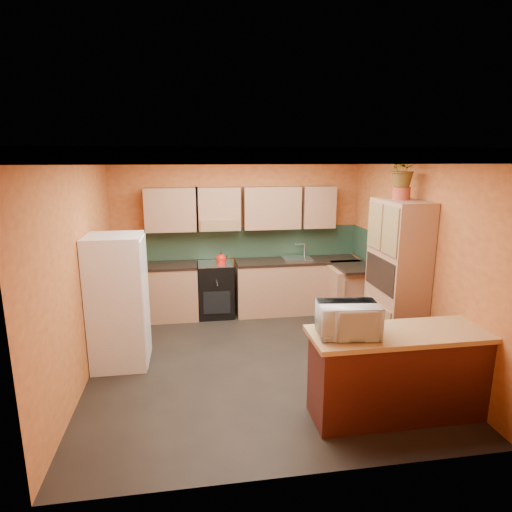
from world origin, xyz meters
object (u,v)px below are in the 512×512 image
(breakfast_bar, at_px, (400,376))
(microwave, at_px, (348,320))
(fridge, at_px, (118,301))
(pantry, at_px, (397,280))
(stove, at_px, (216,289))
(base_cabinets_back, at_px, (252,288))

(breakfast_bar, xyz_separation_m, microwave, (-0.59, 0.00, 0.65))
(fridge, relative_size, breakfast_bar, 0.94)
(microwave, bearing_deg, pantry, 55.04)
(stove, bearing_deg, pantry, -39.14)
(fridge, height_order, breakfast_bar, fridge)
(pantry, distance_m, microwave, 1.79)
(pantry, bearing_deg, base_cabinets_back, 131.71)
(stove, bearing_deg, microwave, -71.10)
(stove, bearing_deg, breakfast_bar, -62.19)
(base_cabinets_back, xyz_separation_m, pantry, (1.65, -1.85, 0.61))
(base_cabinets_back, distance_m, stove, 0.63)
(pantry, relative_size, breakfast_bar, 1.17)
(breakfast_bar, relative_size, microwave, 3.10)
(fridge, xyz_separation_m, pantry, (3.60, -0.29, 0.20))
(stove, distance_m, microwave, 3.43)
(base_cabinets_back, distance_m, fridge, 2.53)
(fridge, bearing_deg, pantry, -4.53)
(stove, relative_size, pantry, 0.43)
(base_cabinets_back, distance_m, microwave, 3.29)
(fridge, height_order, pantry, pantry)
(base_cabinets_back, height_order, pantry, pantry)
(base_cabinets_back, relative_size, microwave, 6.29)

